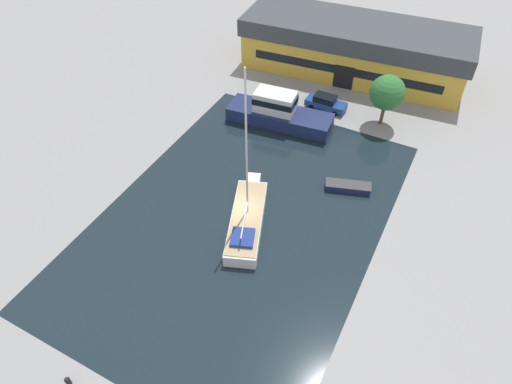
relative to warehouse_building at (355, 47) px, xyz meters
name	(u,v)px	position (x,y,z in m)	size (l,w,h in m)	color
ground_plane	(243,218)	(-0.09, -28.98, -3.19)	(440.00, 440.00, 0.00)	gray
water_canal	(243,218)	(-0.09, -28.98, -3.18)	(23.12, 33.76, 0.01)	black
warehouse_building	(355,47)	(0.00, 0.00, 0.00)	(28.38, 11.73, 6.29)	gold
quay_tree_near_building	(387,93)	(6.69, -9.49, 0.75)	(3.74, 3.74, 5.82)	brown
parked_car	(326,102)	(0.17, -9.62, -2.35)	(4.67, 1.76, 1.68)	navy
sailboat_moored	(247,219)	(0.62, -29.53, -2.45)	(5.70, 10.24, 14.99)	silver
motor_cruiser	(278,113)	(-3.41, -14.78, -1.80)	(11.88, 4.80, 3.86)	#19234C
small_dinghy	(348,187)	(6.97, -21.20, -2.84)	(4.45, 2.58, 0.67)	#19234C
mooring_bollard	(68,381)	(-3.17, -47.21, -2.77)	(0.38, 0.38, 0.79)	black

